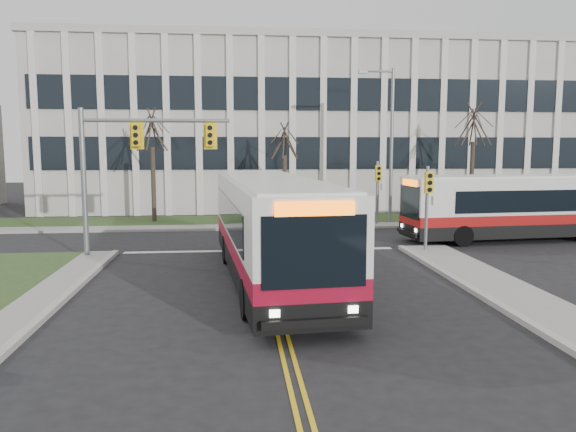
{
  "coord_description": "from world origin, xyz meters",
  "views": [
    {
      "loc": [
        -1.15,
        -16.57,
        4.62
      ],
      "look_at": [
        0.9,
        4.56,
        2.0
      ],
      "focal_mm": 35.0,
      "sensor_mm": 36.0,
      "label": 1
    }
  ],
  "objects_px": {
    "streetlight": "(389,137)",
    "bus_cross": "(522,209)",
    "bus_main": "(271,231)",
    "directory_sign": "(294,203)"
  },
  "relations": [
    {
      "from": "directory_sign",
      "to": "bus_main",
      "type": "bearing_deg",
      "value": -99.02
    },
    {
      "from": "bus_main",
      "to": "bus_cross",
      "type": "distance_m",
      "value": 14.96
    },
    {
      "from": "streetlight",
      "to": "bus_cross",
      "type": "bearing_deg",
      "value": -51.49
    },
    {
      "from": "bus_main",
      "to": "bus_cross",
      "type": "height_order",
      "value": "bus_main"
    },
    {
      "from": "bus_main",
      "to": "directory_sign",
      "type": "bearing_deg",
      "value": 76.12
    },
    {
      "from": "directory_sign",
      "to": "bus_main",
      "type": "distance_m",
      "value": 15.28
    },
    {
      "from": "streetlight",
      "to": "bus_cross",
      "type": "relative_size",
      "value": 0.78
    },
    {
      "from": "streetlight",
      "to": "bus_cross",
      "type": "xyz_separation_m",
      "value": [
        5.06,
        -6.37,
        -3.61
      ]
    },
    {
      "from": "streetlight",
      "to": "bus_main",
      "type": "distance_m",
      "value": 16.26
    },
    {
      "from": "bus_cross",
      "to": "streetlight",
      "type": "bearing_deg",
      "value": -146.54
    }
  ]
}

